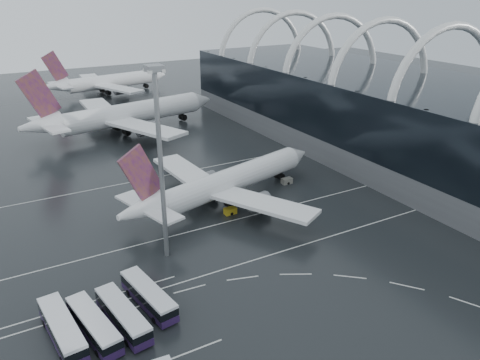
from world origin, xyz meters
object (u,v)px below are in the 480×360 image
gse_cart_belly_c (230,211)px  gse_cart_belly_d (287,181)px  bus_row_near_a (62,329)px  bus_row_near_b (94,325)px  airliner_gate_c (107,82)px  bus_row_near_d (149,296)px  gse_cart_belly_e (218,178)px  airliner_main (224,183)px  airliner_gate_b (123,115)px  bus_row_near_c (123,315)px  floodlight_mast (159,143)px

gse_cart_belly_c → gse_cart_belly_d: 19.74m
bus_row_near_a → bus_row_near_b: 3.81m
airliner_gate_c → bus_row_near_d: (-31.07, -141.55, -3.14)m
gse_cart_belly_d → gse_cart_belly_c: bearing=-158.8°
bus_row_near_b → bus_row_near_d: bus_row_near_d is taller
gse_cart_belly_e → bus_row_near_d: bearing=-129.0°
airliner_main → airliner_gate_b: 59.25m
bus_row_near_a → bus_row_near_c: size_ratio=1.03×
airliner_main → bus_row_near_a: (-36.56, -26.02, -2.64)m
bus_row_near_c → bus_row_near_d: 4.97m
bus_row_near_c → gse_cart_belly_d: bus_row_near_c is taller
bus_row_near_a → gse_cart_belly_e: bearing=-53.7°
airliner_gate_c → floodlight_mast: floodlight_mast is taller
bus_row_near_a → bus_row_near_d: bearing=-89.4°
gse_cart_belly_c → gse_cart_belly_d: gse_cart_belly_d is taller
airliner_gate_c → gse_cart_belly_e: size_ratio=23.15×
bus_row_near_c → gse_cart_belly_d: 54.60m
bus_row_near_a → gse_cart_belly_d: 60.54m
airliner_main → bus_row_near_d: bearing=-150.9°
gse_cart_belly_e → bus_row_near_c: bearing=-131.1°
airliner_gate_b → airliner_gate_c: (9.77, 57.77, -0.67)m
bus_row_near_b → gse_cart_belly_e: size_ratio=5.31×
bus_row_near_b → airliner_gate_b: bearing=-28.6°
airliner_gate_c → bus_row_near_c: airliner_gate_c is taller
floodlight_mast → gse_cart_belly_e: bearing=48.1°
bus_row_near_b → airliner_gate_c: bearing=-25.0°
airliner_gate_c → gse_cart_belly_d: airliner_gate_c is taller
airliner_gate_c → gse_cart_belly_c: 122.29m
airliner_main → airliner_gate_b: airliner_gate_b is taller
gse_cart_belly_d → gse_cart_belly_e: bearing=144.5°
bus_row_near_a → bus_row_near_b: (3.66, -1.06, -0.07)m
airliner_gate_b → gse_cart_belly_e: 48.81m
bus_row_near_a → gse_cart_belly_e: (40.84, 37.20, -1.06)m
bus_row_near_a → bus_row_near_c: bearing=-104.1°
bus_row_near_d → gse_cart_belly_e: bearing=-48.0°
bus_row_near_b → bus_row_near_d: 8.49m
airliner_main → bus_row_near_c: bearing=-152.8°
bus_row_near_c → gse_cart_belly_e: (33.38, 38.26, -1.01)m
gse_cart_belly_c → airliner_main: bearing=75.3°
gse_cart_belly_e → airliner_gate_c: bearing=88.9°
bus_row_near_b → gse_cart_belly_c: size_ratio=5.18×
airliner_main → gse_cart_belly_e: 12.53m
bus_row_near_c → gse_cart_belly_e: size_ratio=5.36×
bus_row_near_d → gse_cart_belly_e: 46.14m
bus_row_near_a → bus_row_near_d: 11.87m
airliner_gate_b → gse_cart_belly_c: 64.43m
gse_cart_belly_c → bus_row_near_d: bearing=-140.1°
gse_cart_belly_c → bus_row_near_b: bearing=-145.1°
airliner_gate_b → bus_row_near_b: airliner_gate_b is taller
floodlight_mast → bus_row_near_a: bearing=-146.1°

